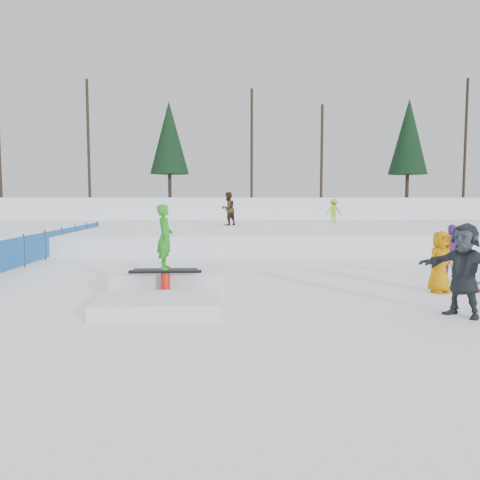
{
  "coord_description": "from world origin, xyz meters",
  "views": [
    {
      "loc": [
        -0.17,
        -10.97,
        2.2
      ],
      "look_at": [
        0.5,
        2.0,
        1.1
      ],
      "focal_mm": 35.0,
      "sensor_mm": 36.0,
      "label": 1
    }
  ],
  "objects_px": {
    "walker_ygreen": "(334,211)",
    "spectator_purple": "(451,253)",
    "safety_fence": "(45,245)",
    "jib_rail_feature": "(168,282)",
    "spectator_yellow": "(440,262)",
    "spectator_dark": "(464,270)",
    "walker_olive": "(228,209)"
  },
  "relations": [
    {
      "from": "spectator_purple",
      "to": "spectator_dark",
      "type": "distance_m",
      "value": 4.17
    },
    {
      "from": "jib_rail_feature",
      "to": "spectator_dark",
      "type": "bearing_deg",
      "value": -22.22
    },
    {
      "from": "spectator_yellow",
      "to": "safety_fence",
      "type": "bearing_deg",
      "value": 129.17
    },
    {
      "from": "spectator_purple",
      "to": "spectator_dark",
      "type": "xyz_separation_m",
      "value": [
        -1.7,
        -3.81,
        0.11
      ]
    },
    {
      "from": "safety_fence",
      "to": "spectator_purple",
      "type": "distance_m",
      "value": 13.75
    },
    {
      "from": "walker_olive",
      "to": "spectator_yellow",
      "type": "distance_m",
      "value": 16.16
    },
    {
      "from": "spectator_purple",
      "to": "spectator_yellow",
      "type": "distance_m",
      "value": 1.85
    },
    {
      "from": "spectator_purple",
      "to": "spectator_yellow",
      "type": "xyz_separation_m",
      "value": [
        -1.03,
        -1.53,
        -0.04
      ]
    },
    {
      "from": "walker_ygreen",
      "to": "safety_fence",
      "type": "bearing_deg",
      "value": 59.29
    },
    {
      "from": "spectator_purple",
      "to": "walker_olive",
      "type": "bearing_deg",
      "value": 145.47
    },
    {
      "from": "walker_olive",
      "to": "jib_rail_feature",
      "type": "height_order",
      "value": "walker_olive"
    },
    {
      "from": "walker_olive",
      "to": "spectator_dark",
      "type": "relative_size",
      "value": 1.05
    },
    {
      "from": "walker_olive",
      "to": "spectator_yellow",
      "type": "height_order",
      "value": "walker_olive"
    },
    {
      "from": "safety_fence",
      "to": "spectator_purple",
      "type": "bearing_deg",
      "value": -22.4
    },
    {
      "from": "spectator_yellow",
      "to": "jib_rail_feature",
      "type": "height_order",
      "value": "jib_rail_feature"
    },
    {
      "from": "safety_fence",
      "to": "spectator_dark",
      "type": "bearing_deg",
      "value": -39.41
    },
    {
      "from": "walker_olive",
      "to": "walker_ygreen",
      "type": "distance_m",
      "value": 6.98
    },
    {
      "from": "safety_fence",
      "to": "walker_olive",
      "type": "relative_size",
      "value": 8.57
    },
    {
      "from": "spectator_dark",
      "to": "walker_ygreen",
      "type": "bearing_deg",
      "value": 136.96
    },
    {
      "from": "spectator_purple",
      "to": "jib_rail_feature",
      "type": "height_order",
      "value": "jib_rail_feature"
    },
    {
      "from": "spectator_yellow",
      "to": "jib_rail_feature",
      "type": "bearing_deg",
      "value": 158.43
    },
    {
      "from": "safety_fence",
      "to": "spectator_yellow",
      "type": "bearing_deg",
      "value": -30.11
    },
    {
      "from": "safety_fence",
      "to": "spectator_yellow",
      "type": "relative_size",
      "value": 10.82
    },
    {
      "from": "safety_fence",
      "to": "spectator_purple",
      "type": "xyz_separation_m",
      "value": [
        12.71,
        -5.24,
        0.23
      ]
    },
    {
      "from": "walker_olive",
      "to": "spectator_yellow",
      "type": "xyz_separation_m",
      "value": [
        4.66,
        -15.44,
        -0.99
      ]
    },
    {
      "from": "walker_ygreen",
      "to": "spectator_purple",
      "type": "relative_size",
      "value": 0.96
    },
    {
      "from": "spectator_purple",
      "to": "jib_rail_feature",
      "type": "xyz_separation_m",
      "value": [
        -7.51,
        -1.44,
        -0.47
      ]
    },
    {
      "from": "walker_ygreen",
      "to": "spectator_purple",
      "type": "xyz_separation_m",
      "value": [
        -0.89,
        -16.21,
        -0.77
      ]
    },
    {
      "from": "safety_fence",
      "to": "spectator_dark",
      "type": "relative_size",
      "value": 8.96
    },
    {
      "from": "walker_olive",
      "to": "spectator_purple",
      "type": "distance_m",
      "value": 15.06
    },
    {
      "from": "walker_olive",
      "to": "jib_rail_feature",
      "type": "relative_size",
      "value": 0.42
    },
    {
      "from": "walker_ygreen",
      "to": "jib_rail_feature",
      "type": "bearing_deg",
      "value": 84.97
    }
  ]
}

